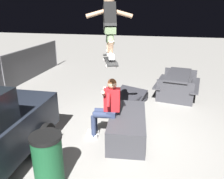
{
  "coord_description": "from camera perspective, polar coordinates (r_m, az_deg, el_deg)",
  "views": [
    {
      "loc": [
        -4.33,
        -0.52,
        2.74
      ],
      "look_at": [
        -0.0,
        0.46,
        1.14
      ],
      "focal_mm": 36.0,
      "sensor_mm": 36.0,
      "label": 1
    }
  ],
  "objects": [
    {
      "name": "skater_airborne",
      "position": [
        4.38,
        -0.62,
        16.39
      ],
      "size": [
        0.63,
        0.86,
        1.12
      ],
      "color": "white"
    },
    {
      "name": "kicker_ramp",
      "position": [
        7.03,
        3.95,
        -2.49
      ],
      "size": [
        1.22,
        1.22,
        0.45
      ],
      "color": "#28282D",
      "rests_on": "ground"
    },
    {
      "name": "trash_bin",
      "position": [
        3.89,
        -15.93,
        -16.91
      ],
      "size": [
        0.5,
        0.5,
        0.92
      ],
      "color": "#19512D",
      "rests_on": "ground"
    },
    {
      "name": "ledge_box_main",
      "position": [
        5.1,
        3.9,
        -9.19
      ],
      "size": [
        1.74,
        0.96,
        0.54
      ],
      "primitive_type": "cube",
      "rotation": [
        0.0,
        0.0,
        0.11
      ],
      "color": "#38383D",
      "rests_on": "ground"
    },
    {
      "name": "ground_plane",
      "position": [
        5.15,
        5.09,
        -12.38
      ],
      "size": [
        40.0,
        40.0,
        0.0
      ],
      "primitive_type": "plane",
      "color": "gray"
    },
    {
      "name": "person_sitting_on_ledge",
      "position": [
        4.86,
        -1.3,
        -3.99
      ],
      "size": [
        0.6,
        0.77,
        1.37
      ],
      "color": "#2D3856",
      "rests_on": "ground"
    },
    {
      "name": "skateboard",
      "position": [
        4.42,
        -0.51,
        7.42
      ],
      "size": [
        1.03,
        0.52,
        0.13
      ],
      "color": "black"
    },
    {
      "name": "picnic_table_back",
      "position": [
        7.68,
        16.39,
        2.06
      ],
      "size": [
        1.89,
        1.59,
        0.75
      ],
      "color": "#38383D",
      "rests_on": "ground"
    }
  ]
}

